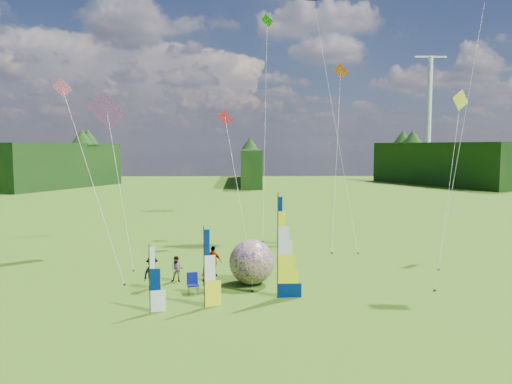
{
  "coord_description": "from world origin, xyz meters",
  "views": [
    {
      "loc": [
        -1.74,
        -22.51,
        7.93
      ],
      "look_at": [
        -1.0,
        4.0,
        5.5
      ],
      "focal_mm": 35.0,
      "sensor_mm": 36.0,
      "label": 1
    }
  ],
  "objects_px": {
    "spectator_b": "(177,269)",
    "camp_chair": "(193,284)",
    "side_banner_far": "(150,280)",
    "kite_whale": "(332,95)",
    "spectator_a": "(207,276)",
    "side_banner_left": "(204,269)",
    "spectator_d": "(213,261)",
    "feather_banner_main": "(278,248)",
    "spectator_c": "(152,273)",
    "bol_inflatable": "(252,262)"
  },
  "relations": [
    {
      "from": "spectator_d",
      "to": "spectator_a",
      "type": "bearing_deg",
      "value": 109.77
    },
    {
      "from": "side_banner_far",
      "to": "bol_inflatable",
      "type": "xyz_separation_m",
      "value": [
        4.95,
        4.84,
        -0.3
      ]
    },
    {
      "from": "camp_chair",
      "to": "kite_whale",
      "type": "xyz_separation_m",
      "value": [
        10.36,
        16.49,
        11.7
      ]
    },
    {
      "from": "bol_inflatable",
      "to": "side_banner_far",
      "type": "bearing_deg",
      "value": -135.65
    },
    {
      "from": "spectator_c",
      "to": "camp_chair",
      "type": "bearing_deg",
      "value": -73.52
    },
    {
      "from": "camp_chair",
      "to": "spectator_a",
      "type": "bearing_deg",
      "value": 19.54
    },
    {
      "from": "feather_banner_main",
      "to": "camp_chair",
      "type": "xyz_separation_m",
      "value": [
        -4.51,
        0.85,
        -2.11
      ]
    },
    {
      "from": "side_banner_left",
      "to": "side_banner_far",
      "type": "distance_m",
      "value": 2.66
    },
    {
      "from": "spectator_b",
      "to": "spectator_d",
      "type": "xyz_separation_m",
      "value": [
        2.07,
        1.19,
        0.17
      ]
    },
    {
      "from": "feather_banner_main",
      "to": "spectator_d",
      "type": "height_order",
      "value": "feather_banner_main"
    },
    {
      "from": "feather_banner_main",
      "to": "spectator_c",
      "type": "xyz_separation_m",
      "value": [
        -6.86,
        1.8,
        -1.76
      ]
    },
    {
      "from": "spectator_b",
      "to": "side_banner_left",
      "type": "bearing_deg",
      "value": -61.93
    },
    {
      "from": "feather_banner_main",
      "to": "spectator_d",
      "type": "bearing_deg",
      "value": 126.66
    },
    {
      "from": "spectator_b",
      "to": "kite_whale",
      "type": "xyz_separation_m",
      "value": [
        11.53,
        14.06,
        11.5
      ]
    },
    {
      "from": "spectator_a",
      "to": "spectator_d",
      "type": "bearing_deg",
      "value": 78.64
    },
    {
      "from": "feather_banner_main",
      "to": "spectator_d",
      "type": "relative_size",
      "value": 2.87
    },
    {
      "from": "spectator_d",
      "to": "kite_whale",
      "type": "bearing_deg",
      "value": -103.9
    },
    {
      "from": "spectator_a",
      "to": "spectator_d",
      "type": "relative_size",
      "value": 0.94
    },
    {
      "from": "spectator_b",
      "to": "kite_whale",
      "type": "height_order",
      "value": "kite_whale"
    },
    {
      "from": "spectator_a",
      "to": "spectator_d",
      "type": "xyz_separation_m",
      "value": [
        0.15,
        3.14,
        0.06
      ]
    },
    {
      "from": "spectator_b",
      "to": "feather_banner_main",
      "type": "bearing_deg",
      "value": -24.48
    },
    {
      "from": "bol_inflatable",
      "to": "spectator_a",
      "type": "distance_m",
      "value": 2.83
    },
    {
      "from": "side_banner_far",
      "to": "camp_chair",
      "type": "xyz_separation_m",
      "value": [
        1.75,
        3.01,
        -1.03
      ]
    },
    {
      "from": "kite_whale",
      "to": "spectator_d",
      "type": "bearing_deg",
      "value": -149.11
    },
    {
      "from": "side_banner_left",
      "to": "spectator_a",
      "type": "height_order",
      "value": "side_banner_left"
    },
    {
      "from": "side_banner_left",
      "to": "spectator_b",
      "type": "xyz_separation_m",
      "value": [
        -1.96,
        4.73,
        -1.18
      ]
    },
    {
      "from": "side_banner_far",
      "to": "spectator_b",
      "type": "distance_m",
      "value": 5.53
    },
    {
      "from": "side_banner_left",
      "to": "feather_banner_main",
      "type": "bearing_deg",
      "value": 0.96
    },
    {
      "from": "spectator_d",
      "to": "camp_chair",
      "type": "bearing_deg",
      "value": 98.54
    },
    {
      "from": "side_banner_left",
      "to": "spectator_c",
      "type": "xyz_separation_m",
      "value": [
        -3.14,
        3.25,
        -1.03
      ]
    },
    {
      "from": "feather_banner_main",
      "to": "side_banner_far",
      "type": "bearing_deg",
      "value": -163.21
    },
    {
      "from": "spectator_a",
      "to": "feather_banner_main",
      "type": "bearing_deg",
      "value": -28.23
    },
    {
      "from": "spectator_b",
      "to": "camp_chair",
      "type": "relative_size",
      "value": 1.35
    },
    {
      "from": "spectator_c",
      "to": "kite_whale",
      "type": "distance_m",
      "value": 23.06
    },
    {
      "from": "feather_banner_main",
      "to": "spectator_b",
      "type": "xyz_separation_m",
      "value": [
        -5.68,
        3.28,
        -1.91
      ]
    },
    {
      "from": "spectator_d",
      "to": "camp_chair",
      "type": "height_order",
      "value": "spectator_d"
    },
    {
      "from": "feather_banner_main",
      "to": "bol_inflatable",
      "type": "relative_size",
      "value": 2.06
    },
    {
      "from": "spectator_b",
      "to": "spectator_d",
      "type": "height_order",
      "value": "spectator_d"
    },
    {
      "from": "side_banner_far",
      "to": "kite_whale",
      "type": "bearing_deg",
      "value": 43.85
    },
    {
      "from": "bol_inflatable",
      "to": "camp_chair",
      "type": "height_order",
      "value": "bol_inflatable"
    },
    {
      "from": "side_banner_left",
      "to": "spectator_a",
      "type": "relative_size",
      "value": 2.24
    },
    {
      "from": "feather_banner_main",
      "to": "spectator_a",
      "type": "height_order",
      "value": "feather_banner_main"
    },
    {
      "from": "spectator_a",
      "to": "side_banner_left",
      "type": "bearing_deg",
      "value": -97.87
    },
    {
      "from": "bol_inflatable",
      "to": "spectator_a",
      "type": "relative_size",
      "value": 1.49
    },
    {
      "from": "feather_banner_main",
      "to": "spectator_b",
      "type": "distance_m",
      "value": 6.83
    },
    {
      "from": "feather_banner_main",
      "to": "spectator_c",
      "type": "bearing_deg",
      "value": 163.06
    },
    {
      "from": "side_banner_left",
      "to": "spectator_c",
      "type": "distance_m",
      "value": 4.63
    },
    {
      "from": "spectator_b",
      "to": "kite_whale",
      "type": "bearing_deg",
      "value": 56.16
    },
    {
      "from": "spectator_b",
      "to": "camp_chair",
      "type": "bearing_deg",
      "value": -58.75
    },
    {
      "from": "side_banner_far",
      "to": "kite_whale",
      "type": "relative_size",
      "value": 0.13
    }
  ]
}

